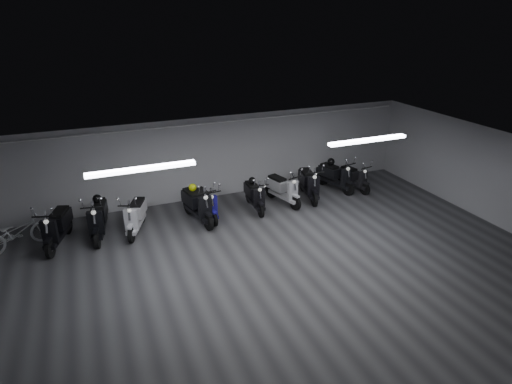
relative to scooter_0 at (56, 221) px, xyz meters
name	(u,v)px	position (x,y,z in m)	size (l,w,h in m)	color
floor	(281,269)	(5.14, -3.39, -0.73)	(14.00, 10.00, 0.01)	#3A3A3C
ceiling	(284,163)	(5.14, -3.39, 2.08)	(14.00, 10.00, 0.01)	gray
back_wall	(219,157)	(5.14, 1.61, 0.68)	(14.00, 0.01, 2.80)	#AFAFB2
front_wall	(439,370)	(5.14, -8.40, 0.68)	(14.00, 0.01, 2.80)	#AFAFB2
right_wall	(497,178)	(12.14, -3.39, 0.68)	(0.01, 10.00, 2.80)	#AFAFB2
fluor_strip_left	(142,169)	(2.14, -2.39, 2.02)	(2.40, 0.18, 0.08)	white
fluor_strip_right	(368,140)	(8.14, -2.39, 2.02)	(2.40, 0.18, 0.08)	white
conduit	(218,122)	(5.14, 1.53, 1.90)	(0.05, 0.05, 13.60)	white
scooter_0	(56,221)	(0.00, 0.00, 0.00)	(0.65, 1.95, 1.45)	black
scooter_1	(97,213)	(1.07, 0.08, 0.02)	(0.67, 2.00, 1.49)	black
scooter_2	(135,210)	(2.08, -0.03, -0.04)	(0.61, 1.84, 1.37)	silver
scooter_3	(197,199)	(3.90, -0.08, 0.02)	(0.66, 1.99, 1.48)	black
scooter_4	(205,198)	(4.19, 0.06, -0.05)	(0.60, 1.80, 1.34)	navy
scooter_5	(255,191)	(5.83, 0.07, -0.08)	(0.58, 1.74, 1.30)	black
scooter_6	(283,184)	(6.87, 0.15, -0.03)	(0.62, 1.86, 1.38)	silver
scooter_7	(309,179)	(7.87, 0.20, 0.00)	(0.65, 1.95, 1.45)	black
scooter_8	(336,172)	(9.12, 0.51, -0.03)	(0.63, 1.88, 1.40)	black
scooter_9	(354,174)	(9.75, 0.27, -0.11)	(0.55, 1.66, 1.24)	black
bicycle	(16,229)	(-1.01, 0.20, -0.13)	(0.65, 1.84, 1.19)	silver
helmet_0	(331,162)	(9.05, 0.76, 0.27)	(0.26, 0.26, 0.26)	black
helmet_1	(252,180)	(5.84, 0.32, 0.19)	(0.23, 0.23, 0.23)	black
helmet_2	(97,199)	(1.12, 0.36, 0.33)	(0.25, 0.25, 0.25)	black
helmet_3	(193,187)	(3.85, 0.19, 0.31)	(0.24, 0.24, 0.24)	#D5E80D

